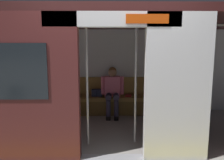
{
  "coord_description": "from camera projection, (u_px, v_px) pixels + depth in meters",
  "views": [
    {
      "loc": [
        0.04,
        2.9,
        1.58
      ],
      "look_at": [
        -0.01,
        -1.21,
        0.99
      ],
      "focal_mm": 33.67,
      "sensor_mm": 36.0,
      "label": 1
    }
  ],
  "objects": [
    {
      "name": "book",
      "position": [
        128.0,
        96.0,
        5.2
      ],
      "size": [
        0.18,
        0.24,
        0.03
      ],
      "primitive_type": "cube",
      "rotation": [
        0.0,
        0.0,
        -0.15
      ],
      "color": "#B22D2D",
      "rests_on": "bench_seat"
    },
    {
      "name": "grab_pole_far",
      "position": [
        136.0,
        83.0,
        3.48
      ],
      "size": [
        0.04,
        0.04,
        2.06
      ],
      "primitive_type": "cylinder",
      "color": "silver",
      "rests_on": "ground_plane"
    },
    {
      "name": "grab_pole_door",
      "position": [
        87.0,
        84.0,
        3.4
      ],
      "size": [
        0.04,
        0.04,
        2.06
      ],
      "primitive_type": "cylinder",
      "color": "silver",
      "rests_on": "ground_plane"
    },
    {
      "name": "handbag",
      "position": [
        97.0,
        93.0,
        5.19
      ],
      "size": [
        0.26,
        0.15,
        0.17
      ],
      "color": "#262D4C",
      "rests_on": "bench_seat"
    },
    {
      "name": "bench_seat",
      "position": [
        111.0,
        101.0,
        5.16
      ],
      "size": [
        3.26,
        0.44,
        0.44
      ],
      "color": "olive",
      "rests_on": "ground_plane"
    },
    {
      "name": "person_seated",
      "position": [
        112.0,
        88.0,
        5.07
      ],
      "size": [
        0.55,
        0.68,
        1.16
      ],
      "color": "pink",
      "rests_on": "ground_plane"
    },
    {
      "name": "train_car",
      "position": [
        108.0,
        56.0,
        4.03
      ],
      "size": [
        6.4,
        2.65,
        2.2
      ],
      "color": "silver",
      "rests_on": "ground_plane"
    },
    {
      "name": "ground_plane",
      "position": [
        112.0,
        158.0,
        3.1
      ],
      "size": [
        60.0,
        60.0,
        0.0
      ],
      "primitive_type": "plane",
      "color": "gray"
    }
  ]
}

